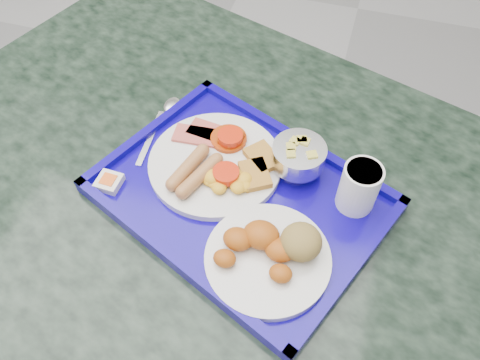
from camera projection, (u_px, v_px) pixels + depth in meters
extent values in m
plane|color=#9A9A9D|center=(69.00, 313.00, 1.53)|extent=(6.00, 6.00, 0.00)
cylinder|color=slate|center=(238.00, 355.00, 1.44)|extent=(0.62, 0.62, 0.03)
cylinder|color=slate|center=(238.00, 305.00, 1.12)|extent=(0.12, 0.12, 0.76)
cube|color=black|center=(237.00, 214.00, 0.80)|extent=(1.56, 1.28, 0.04)
cube|color=#0E038E|center=(240.00, 197.00, 0.78)|extent=(0.54, 0.48, 0.01)
cube|color=#0E038E|center=(296.00, 138.00, 0.84)|extent=(0.42, 0.19, 0.01)
cube|color=#0E038E|center=(173.00, 258.00, 0.70)|extent=(0.42, 0.19, 0.01)
cube|color=#0E038E|center=(353.00, 269.00, 0.69)|extent=(0.15, 0.31, 0.01)
cube|color=#0E038E|center=(149.00, 130.00, 0.86)|extent=(0.15, 0.31, 0.01)
cylinder|color=silver|center=(215.00, 163.00, 0.81)|extent=(0.23, 0.23, 0.01)
cube|color=#D65D55|center=(210.00, 132.00, 0.84)|extent=(0.08, 0.05, 0.01)
cube|color=#D65D55|center=(196.00, 135.00, 0.83)|extent=(0.08, 0.05, 0.01)
cylinder|color=#A93807|center=(229.00, 139.00, 0.83)|extent=(0.06, 0.06, 0.01)
sphere|color=#A93807|center=(242.00, 134.00, 0.83)|extent=(0.01, 0.01, 0.01)
sphere|color=#A93807|center=(234.00, 130.00, 0.83)|extent=(0.01, 0.01, 0.01)
sphere|color=#A93807|center=(234.00, 145.00, 0.81)|extent=(0.01, 0.01, 0.01)
sphere|color=#A93807|center=(227.00, 140.00, 0.82)|extent=(0.01, 0.01, 0.01)
sphere|color=#A93807|center=(221.00, 132.00, 0.83)|extent=(0.01, 0.01, 0.01)
sphere|color=#A93807|center=(229.00, 139.00, 0.82)|extent=(0.01, 0.01, 0.01)
sphere|color=#A93807|center=(242.00, 136.00, 0.82)|extent=(0.01, 0.01, 0.01)
sphere|color=#A93807|center=(220.00, 141.00, 0.82)|extent=(0.01, 0.01, 0.01)
sphere|color=#A93807|center=(227.00, 135.00, 0.83)|extent=(0.01, 0.01, 0.01)
sphere|color=#A93807|center=(238.00, 133.00, 0.83)|extent=(0.01, 0.01, 0.01)
sphere|color=#A93807|center=(229.00, 146.00, 0.81)|extent=(0.01, 0.01, 0.01)
sphere|color=#A93807|center=(226.00, 134.00, 0.83)|extent=(0.01, 0.01, 0.01)
cube|color=#AA732A|center=(263.00, 157.00, 0.80)|extent=(0.07, 0.07, 0.01)
cube|color=#AA732A|center=(255.00, 174.00, 0.78)|extent=(0.07, 0.07, 0.01)
cylinder|color=#93592D|center=(188.00, 167.00, 0.78)|extent=(0.05, 0.09, 0.02)
cylinder|color=#93592D|center=(200.00, 176.00, 0.77)|extent=(0.05, 0.09, 0.02)
ellipsoid|color=gold|center=(214.00, 184.00, 0.77)|extent=(0.02, 0.02, 0.01)
ellipsoid|color=gold|center=(212.00, 177.00, 0.77)|extent=(0.03, 0.03, 0.02)
ellipsoid|color=gold|center=(236.00, 176.00, 0.77)|extent=(0.02, 0.02, 0.02)
ellipsoid|color=gold|center=(235.00, 175.00, 0.77)|extent=(0.03, 0.03, 0.02)
ellipsoid|color=gold|center=(215.00, 178.00, 0.77)|extent=(0.02, 0.02, 0.02)
ellipsoid|color=gold|center=(219.00, 188.00, 0.76)|extent=(0.02, 0.02, 0.02)
ellipsoid|color=gold|center=(245.00, 186.00, 0.76)|extent=(0.02, 0.02, 0.02)
ellipsoid|color=gold|center=(238.00, 187.00, 0.76)|extent=(0.03, 0.03, 0.02)
ellipsoid|color=gold|center=(209.00, 178.00, 0.77)|extent=(0.02, 0.02, 0.02)
ellipsoid|color=gold|center=(244.00, 179.00, 0.77)|extent=(0.03, 0.03, 0.02)
ellipsoid|color=gold|center=(224.00, 182.00, 0.77)|extent=(0.02, 0.02, 0.01)
ellipsoid|color=gold|center=(210.00, 181.00, 0.77)|extent=(0.02, 0.02, 0.01)
cylinder|color=#B31704|center=(230.00, 137.00, 0.82)|extent=(0.04, 0.04, 0.01)
cylinder|color=#B31704|center=(226.00, 174.00, 0.77)|extent=(0.04, 0.04, 0.01)
cylinder|color=silver|center=(268.00, 259.00, 0.70)|extent=(0.19, 0.19, 0.01)
ellipsoid|color=#9F4C12|center=(281.00, 273.00, 0.66)|extent=(0.03, 0.03, 0.02)
ellipsoid|color=#9F4C12|center=(280.00, 250.00, 0.68)|extent=(0.04, 0.04, 0.03)
ellipsoid|color=#9F4C12|center=(261.00, 235.00, 0.69)|extent=(0.06, 0.05, 0.04)
ellipsoid|color=#9F4C12|center=(238.00, 239.00, 0.69)|extent=(0.04, 0.04, 0.03)
ellipsoid|color=#9F4C12|center=(225.00, 258.00, 0.68)|extent=(0.03, 0.03, 0.02)
ellipsoid|color=olive|center=(301.00, 242.00, 0.68)|extent=(0.06, 0.06, 0.05)
cylinder|color=silver|center=(296.00, 170.00, 0.80)|extent=(0.06, 0.06, 0.01)
cylinder|color=silver|center=(297.00, 165.00, 0.79)|extent=(0.02, 0.02, 0.02)
cylinder|color=silver|center=(299.00, 155.00, 0.77)|extent=(0.09, 0.09, 0.04)
cube|color=#D8CF52|center=(305.00, 143.00, 0.77)|extent=(0.02, 0.02, 0.01)
cube|color=#D8CF52|center=(312.00, 156.00, 0.75)|extent=(0.02, 0.02, 0.01)
cube|color=#D8CF52|center=(291.00, 149.00, 0.76)|extent=(0.02, 0.02, 0.01)
cube|color=#D8CF52|center=(295.00, 143.00, 0.77)|extent=(0.02, 0.02, 0.01)
cube|color=#D8CF52|center=(291.00, 155.00, 0.75)|extent=(0.02, 0.02, 0.01)
cube|color=#D8CF52|center=(302.00, 141.00, 0.77)|extent=(0.02, 0.02, 0.01)
cylinder|color=white|center=(359.00, 187.00, 0.73)|extent=(0.06, 0.06, 0.09)
cylinder|color=#D3450B|center=(364.00, 172.00, 0.70)|extent=(0.05, 0.05, 0.01)
cube|color=silver|center=(151.00, 138.00, 0.85)|extent=(0.02, 0.13, 0.00)
ellipsoid|color=silver|center=(172.00, 105.00, 0.90)|extent=(0.03, 0.05, 0.01)
cube|color=silver|center=(146.00, 133.00, 0.86)|extent=(0.07, 0.16, 0.00)
cube|color=white|center=(109.00, 182.00, 0.78)|extent=(0.04, 0.04, 0.01)
cube|color=#FC601C|center=(108.00, 179.00, 0.78)|extent=(0.02, 0.02, 0.00)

